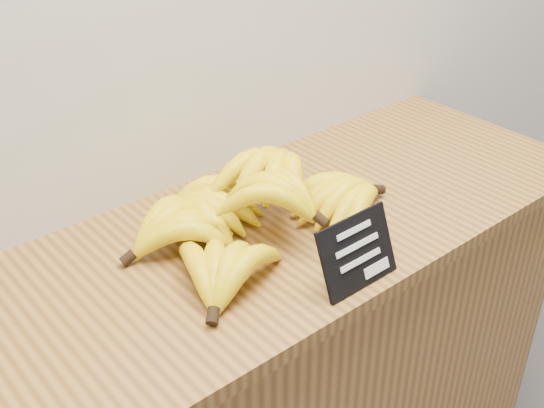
{
  "coord_description": "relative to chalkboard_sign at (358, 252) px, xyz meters",
  "views": [
    {
      "loc": [
        -0.79,
        1.91,
        1.64
      ],
      "look_at": [
        -0.13,
        2.7,
        1.02
      ],
      "focal_mm": 45.0,
      "sensor_mm": 36.0,
      "label": 1
    }
  ],
  "objects": [
    {
      "name": "chalkboard_sign",
      "position": [
        0.0,
        0.0,
        0.0
      ],
      "size": [
        0.15,
        0.05,
        0.12
      ],
      "primitive_type": "cube",
      "rotation": [
        -0.38,
        0.0,
        0.0
      ],
      "color": "black",
      "rests_on": "counter_top"
    },
    {
      "name": "counter_top",
      "position": [
        -0.04,
        0.22,
        -0.07
      ],
      "size": [
        1.53,
        0.54,
        0.03
      ],
      "primitive_type": "cube",
      "color": "olive",
      "rests_on": "counter"
    },
    {
      "name": "banana_pile",
      "position": [
        -0.05,
        0.22,
        -0.01
      ],
      "size": [
        0.54,
        0.39,
        0.13
      ],
      "color": "yellow",
      "rests_on": "counter_top"
    }
  ]
}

